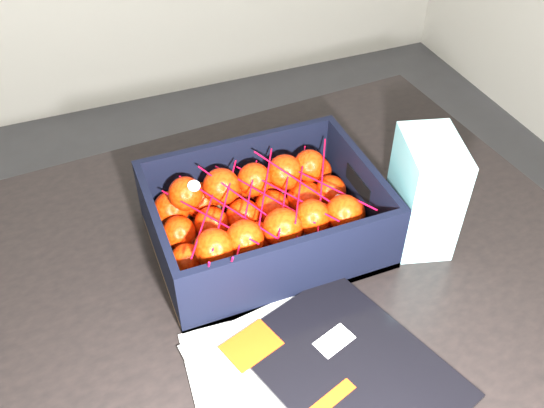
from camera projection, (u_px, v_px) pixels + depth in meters
name	position (u px, v px, depth m)	size (l,w,h in m)	color
table	(234.00, 311.00, 1.01)	(1.25, 0.88, 0.75)	black
magazine_stack	(307.00, 387.00, 0.79)	(0.36, 0.33, 0.02)	silver
produce_crate	(265.00, 224.00, 0.97)	(0.36, 0.27, 0.12)	brown
clementine_heap	(265.00, 217.00, 0.96)	(0.34, 0.25, 0.11)	red
mesh_net	(262.00, 201.00, 0.92)	(0.29, 0.24, 0.09)	red
retail_carton	(425.00, 192.00, 0.95)	(0.09, 0.13, 0.19)	white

